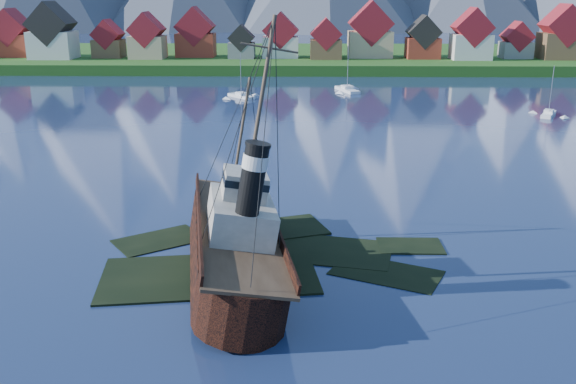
{
  "coord_description": "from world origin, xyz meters",
  "views": [
    {
      "loc": [
        4.68,
        -51.21,
        22.98
      ],
      "look_at": [
        3.46,
        6.0,
        5.0
      ],
      "focal_mm": 40.0,
      "sensor_mm": 36.0,
      "label": 1
    }
  ],
  "objects_px": {
    "tugboat_wreck": "(231,236)",
    "sailboat_e": "(347,90)",
    "sailboat_d": "(548,115)",
    "sailboat_c": "(241,97)"
  },
  "relations": [
    {
      "from": "tugboat_wreck",
      "to": "sailboat_d",
      "type": "height_order",
      "value": "tugboat_wreck"
    },
    {
      "from": "sailboat_d",
      "to": "sailboat_e",
      "type": "height_order",
      "value": "sailboat_e"
    },
    {
      "from": "tugboat_wreck",
      "to": "sailboat_e",
      "type": "height_order",
      "value": "tugboat_wreck"
    },
    {
      "from": "sailboat_c",
      "to": "sailboat_d",
      "type": "height_order",
      "value": "sailboat_c"
    },
    {
      "from": "sailboat_d",
      "to": "tugboat_wreck",
      "type": "bearing_deg",
      "value": -98.27
    },
    {
      "from": "sailboat_e",
      "to": "sailboat_d",
      "type": "bearing_deg",
      "value": -58.39
    },
    {
      "from": "tugboat_wreck",
      "to": "sailboat_d",
      "type": "relative_size",
      "value": 2.89
    },
    {
      "from": "tugboat_wreck",
      "to": "sailboat_e",
      "type": "bearing_deg",
      "value": 71.0
    },
    {
      "from": "tugboat_wreck",
      "to": "sailboat_d",
      "type": "distance_m",
      "value": 89.86
    },
    {
      "from": "sailboat_c",
      "to": "sailboat_e",
      "type": "relative_size",
      "value": 0.88
    }
  ]
}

